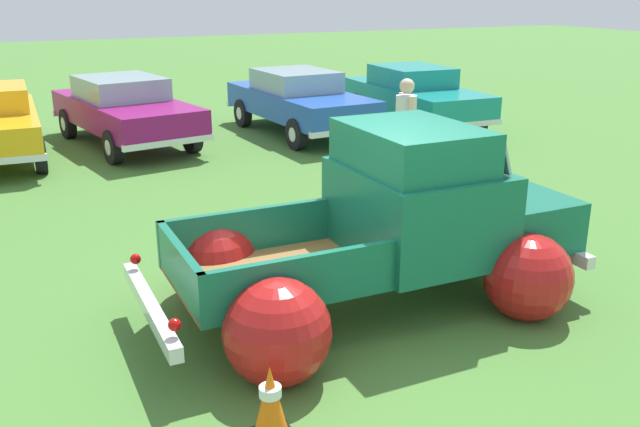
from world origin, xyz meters
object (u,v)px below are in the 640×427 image
(show_car_1, at_px, (124,108))
(show_car_2, at_px, (299,100))
(show_car_3, at_px, (414,94))
(vintage_pickup_truck, at_px, (395,235))
(spectator_0, at_px, (405,126))
(lane_cone_0, at_px, (483,212))
(lane_cone_1, at_px, (271,404))

(show_car_1, relative_size, show_car_2, 1.05)
(show_car_2, distance_m, show_car_3, 2.84)
(vintage_pickup_truck, bearing_deg, show_car_3, 55.93)
(show_car_1, bearing_deg, spectator_0, 23.00)
(show_car_2, relative_size, spectator_0, 2.46)
(lane_cone_0, distance_m, lane_cone_1, 5.27)
(spectator_0, bearing_deg, vintage_pickup_truck, -112.70)
(vintage_pickup_truck, height_order, lane_cone_0, vintage_pickup_truck)
(show_car_1, relative_size, lane_cone_1, 7.57)
(spectator_0, bearing_deg, lane_cone_1, -119.41)
(show_car_1, bearing_deg, lane_cone_1, -15.21)
(vintage_pickup_truck, height_order, lane_cone_1, vintage_pickup_truck)
(show_car_3, bearing_deg, lane_cone_1, -35.06)
(spectator_0, bearing_deg, show_car_1, 133.86)
(vintage_pickup_truck, relative_size, show_car_1, 0.97)
(show_car_1, height_order, lane_cone_0, show_car_1)
(spectator_0, distance_m, lane_cone_1, 7.05)
(show_car_1, distance_m, lane_cone_0, 8.51)
(vintage_pickup_truck, distance_m, lane_cone_0, 2.60)
(vintage_pickup_truck, relative_size, lane_cone_0, 7.35)
(show_car_3, relative_size, spectator_0, 2.43)
(vintage_pickup_truck, relative_size, show_car_3, 1.03)
(show_car_1, height_order, lane_cone_1, show_car_1)
(show_car_2, distance_m, lane_cone_1, 11.35)
(spectator_0, relative_size, lane_cone_1, 2.93)
(lane_cone_0, xyz_separation_m, lane_cone_1, (-4.32, -3.02, 0.00))
(show_car_2, xyz_separation_m, spectator_0, (-0.24, -4.93, 0.28))
(lane_cone_0, bearing_deg, show_car_1, 113.56)
(vintage_pickup_truck, bearing_deg, show_car_2, 72.68)
(show_car_2, relative_size, show_car_3, 1.01)
(spectator_0, height_order, lane_cone_1, spectator_0)
(vintage_pickup_truck, xyz_separation_m, lane_cone_1, (-2.11, -1.73, -0.45))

